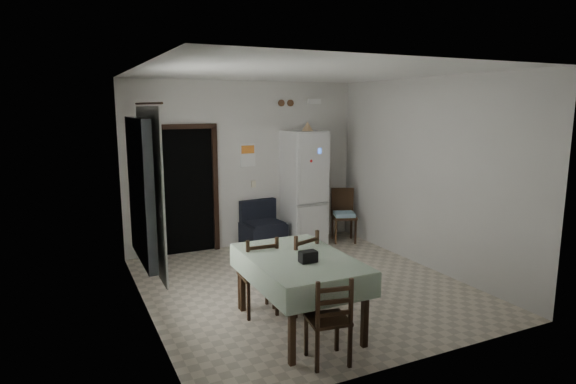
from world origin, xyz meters
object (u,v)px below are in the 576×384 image
at_px(navy_seat, 263,225).
at_px(dining_chair_far_right, 295,270).
at_px(corner_chair, 344,216).
at_px(dining_table, 299,292).
at_px(dining_chair_near_head, 328,318).
at_px(fridge, 304,188).
at_px(dining_chair_far_left, 258,274).

bearing_deg(navy_seat, dining_chair_far_right, -109.05).
bearing_deg(corner_chair, dining_chair_far_right, -112.08).
distance_m(navy_seat, dining_chair_far_right, 2.64).
xyz_separation_m(navy_seat, dining_chair_far_right, (-0.64, -2.56, 0.09)).
distance_m(dining_table, dining_chair_near_head, 0.79).
bearing_deg(dining_chair_far_right, dining_table, 48.25).
distance_m(fridge, dining_chair_far_right, 2.99).
relative_size(dining_chair_far_left, dining_chair_near_head, 1.08).
distance_m(navy_seat, corner_chair, 1.52).
xyz_separation_m(dining_chair_far_right, dining_chair_near_head, (-0.27, -1.24, -0.05)).
bearing_deg(dining_table, navy_seat, 74.91).
height_order(corner_chair, dining_table, corner_chair).
height_order(dining_chair_far_left, dining_chair_far_right, dining_chair_far_right).
bearing_deg(navy_seat, fridge, -4.96).
bearing_deg(fridge, dining_table, -120.15).
relative_size(dining_table, dining_chair_far_right, 1.60).
height_order(corner_chair, dining_chair_far_left, corner_chair).
relative_size(navy_seat, corner_chair, 0.85).
xyz_separation_m(navy_seat, corner_chair, (1.50, -0.26, 0.07)).
bearing_deg(corner_chair, fridge, -179.70).
height_order(dining_table, dining_chair_far_left, dining_chair_far_left).
bearing_deg(dining_table, dining_chair_far_left, 114.77).
xyz_separation_m(fridge, dining_table, (-1.64, -3.03, -0.60)).
bearing_deg(dining_chair_far_right, corner_chair, -152.30).
distance_m(dining_chair_far_right, dining_chair_near_head, 1.27).
xyz_separation_m(navy_seat, dining_table, (-0.83, -3.03, 0.00)).
height_order(fridge, dining_table, fridge).
height_order(navy_seat, dining_chair_far_left, dining_chair_far_left).
relative_size(corner_chair, dining_chair_far_right, 0.97).
distance_m(fridge, dining_table, 3.49).
bearing_deg(dining_chair_near_head, navy_seat, -94.11).
bearing_deg(dining_chair_far_left, dining_chair_near_head, 100.47).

